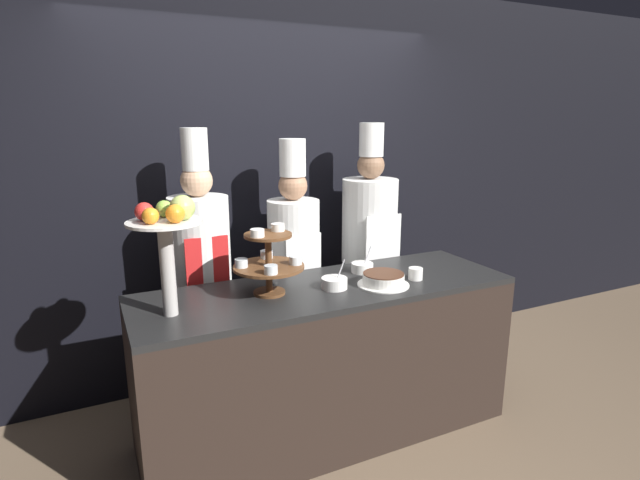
# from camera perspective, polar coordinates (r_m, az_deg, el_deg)

# --- Properties ---
(ground_plane) EXTENTS (14.00, 14.00, 0.00)m
(ground_plane) POSITION_cam_1_polar(r_m,az_deg,el_deg) (3.05, 4.00, -24.21)
(ground_plane) COLOR brown
(wall_back) EXTENTS (10.00, 0.06, 2.80)m
(wall_back) POSITION_cam_1_polar(r_m,az_deg,el_deg) (3.61, -5.83, 6.18)
(wall_back) COLOR black
(wall_back) RESTS_ON ground_plane
(buffet_counter) EXTENTS (2.19, 0.70, 0.94)m
(buffet_counter) POSITION_cam_1_polar(r_m,az_deg,el_deg) (3.05, 0.84, -13.63)
(buffet_counter) COLOR black
(buffet_counter) RESTS_ON ground_plane
(tiered_stand) EXTENTS (0.39, 0.39, 0.38)m
(tiered_stand) POSITION_cam_1_polar(r_m,az_deg,el_deg) (2.70, -5.90, -2.25)
(tiered_stand) COLOR brown
(tiered_stand) RESTS_ON buffet_counter
(fruit_pedestal) EXTENTS (0.35, 0.35, 0.59)m
(fruit_pedestal) POSITION_cam_1_polar(r_m,az_deg,el_deg) (2.45, -17.04, 1.08)
(fruit_pedestal) COLOR #B2ADA8
(fruit_pedestal) RESTS_ON buffet_counter
(cake_round) EXTENTS (0.30, 0.30, 0.07)m
(cake_round) POSITION_cam_1_polar(r_m,az_deg,el_deg) (2.89, 7.26, -4.50)
(cake_round) COLOR white
(cake_round) RESTS_ON buffet_counter
(cup_white) EXTENTS (0.08, 0.08, 0.07)m
(cup_white) POSITION_cam_1_polar(r_m,az_deg,el_deg) (3.02, 10.86, -3.80)
(cup_white) COLOR white
(cup_white) RESTS_ON buffet_counter
(serving_bowl_near) EXTENTS (0.15, 0.15, 0.16)m
(serving_bowl_near) POSITION_cam_1_polar(r_m,az_deg,el_deg) (2.82, 1.65, -4.93)
(serving_bowl_near) COLOR white
(serving_bowl_near) RESTS_ON buffet_counter
(serving_bowl_far) EXTENTS (0.14, 0.14, 0.16)m
(serving_bowl_far) POSITION_cam_1_polar(r_m,az_deg,el_deg) (3.12, 4.85, -3.14)
(serving_bowl_far) COLOR white
(serving_bowl_far) RESTS_ON buffet_counter
(chef_left) EXTENTS (0.36, 0.36, 1.82)m
(chef_left) POSITION_cam_1_polar(r_m,az_deg,el_deg) (3.18, -13.37, -2.92)
(chef_left) COLOR #28282D
(chef_left) RESTS_ON ground_plane
(chef_center_left) EXTENTS (0.35, 0.35, 1.75)m
(chef_center_left) POSITION_cam_1_polar(r_m,az_deg,el_deg) (3.36, -3.00, -2.11)
(chef_center_left) COLOR #28282D
(chef_center_left) RESTS_ON ground_plane
(chef_center_right) EXTENTS (0.39, 0.39, 1.84)m
(chef_center_right) POSITION_cam_1_polar(r_m,az_deg,el_deg) (3.61, 5.63, -0.30)
(chef_center_right) COLOR #28282D
(chef_center_right) RESTS_ON ground_plane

